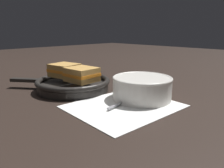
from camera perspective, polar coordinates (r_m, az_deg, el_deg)
name	(u,v)px	position (r m, az deg, el deg)	size (l,w,h in m)	color
ground_plane	(112,98)	(0.69, 0.10, -3.67)	(4.00, 4.00, 0.00)	black
napkin	(124,106)	(0.62, 3.09, -5.73)	(0.30, 0.26, 0.00)	white
soup_bowl	(142,87)	(0.67, 7.85, -0.71)	(0.18, 0.18, 0.07)	silver
spoon	(130,99)	(0.66, 4.64, -3.90)	(0.15, 0.04, 0.01)	#9E9EA3
skillet	(73,84)	(0.79, -10.23, -0.03)	(0.28, 0.33, 0.04)	black
sandwich_near_left	(65,70)	(0.82, -12.28, 3.57)	(0.10, 0.11, 0.05)	#C18E47
sandwich_near_right	(82,74)	(0.73, -7.91, 2.50)	(0.09, 0.10, 0.05)	#C18E47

